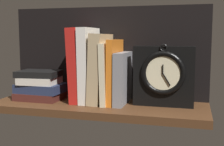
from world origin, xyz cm
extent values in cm
cube|color=#4C2D19|center=(0.00, 0.00, -1.25)|extent=(74.04, 24.85, 2.50)
cube|color=black|center=(0.00, 11.83, 16.88)|extent=(74.04, 1.20, 33.77)
cube|color=red|center=(-7.67, 2.77, 12.90)|extent=(4.49, 14.98, 25.93)
cube|color=silver|center=(-4.05, 2.77, 12.95)|extent=(3.71, 15.35, 25.94)
cube|color=tan|center=(-0.13, 2.77, 11.91)|extent=(5.00, 16.20, 23.97)
cube|color=beige|center=(3.09, 2.77, 10.32)|extent=(2.48, 16.92, 20.68)
cube|color=orange|center=(5.33, 2.77, 10.92)|extent=(2.10, 16.00, 21.86)
cube|color=gray|center=(8.12, 2.77, 8.77)|extent=(3.12, 16.42, 17.56)
cube|color=black|center=(21.99, 3.14, 9.87)|extent=(19.73, 5.67, 19.73)
torus|color=black|center=(21.99, -0.09, 11.19)|extent=(14.26, 1.75, 14.26)
cylinder|color=beige|center=(21.99, -0.09, 11.19)|extent=(11.51, 0.60, 11.51)
cube|color=black|center=(21.98, -0.59, 12.59)|extent=(0.31, 0.30, 2.82)
cube|color=black|center=(23.18, -0.59, 9.28)|extent=(2.65, 0.30, 3.97)
torus|color=black|center=(21.99, 0.31, 19.32)|extent=(2.44, 0.44, 2.44)
cube|color=#471E19|center=(-22.54, 0.91, 1.32)|extent=(16.19, 12.10, 2.64)
cube|color=#232D4C|center=(-22.19, 0.72, 4.23)|extent=(16.92, 11.87, 3.18)
cube|color=beige|center=(-22.44, 0.73, 7.11)|extent=(13.42, 11.50, 2.58)
cube|color=black|center=(-22.69, 0.69, 9.50)|extent=(15.18, 11.68, 2.21)
camera|label=1|loc=(31.39, -95.49, 22.61)|focal=47.75mm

